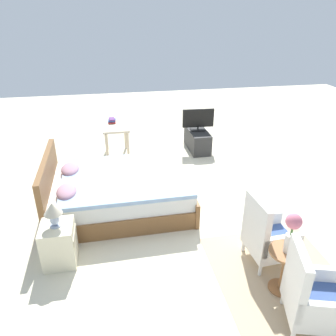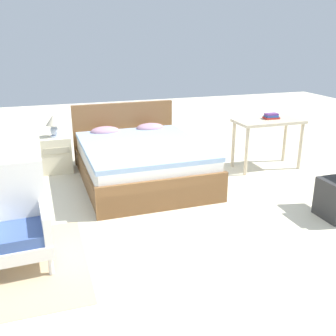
% 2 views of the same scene
% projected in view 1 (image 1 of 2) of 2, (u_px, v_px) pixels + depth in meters
% --- Properties ---
extents(ground_plane, '(16.00, 16.00, 0.00)m').
position_uv_depth(ground_plane, '(185.00, 204.00, 5.43)').
color(ground_plane, beige).
extents(floor_rug, '(2.10, 1.50, 0.01)m').
position_uv_depth(floor_rug, '(286.00, 288.00, 3.81)').
color(floor_rug, tan).
rests_on(floor_rug, ground_plane).
extents(bed, '(1.67, 2.19, 0.96)m').
position_uv_depth(bed, '(117.00, 192.00, 5.20)').
color(bed, brown).
rests_on(bed, ground_plane).
extents(armchair_by_window_left, '(0.67, 0.67, 0.92)m').
position_uv_depth(armchair_by_window_left, '(310.00, 296.00, 3.22)').
color(armchair_by_window_left, white).
rests_on(armchair_by_window_left, floor_rug).
extents(armchair_by_window_right, '(0.57, 0.57, 0.92)m').
position_uv_depth(armchair_by_window_right, '(267.00, 236.00, 4.05)').
color(armchair_by_window_right, white).
rests_on(armchair_by_window_right, floor_rug).
extents(side_table, '(0.40, 0.40, 0.56)m').
position_uv_depth(side_table, '(285.00, 266.00, 3.64)').
color(side_table, '#936038').
rests_on(side_table, ground_plane).
extents(flower_vase, '(0.17, 0.17, 0.48)m').
position_uv_depth(flower_vase, '(292.00, 229.00, 3.42)').
color(flower_vase, silver).
rests_on(flower_vase, side_table).
extents(nightstand, '(0.44, 0.41, 0.54)m').
position_uv_depth(nightstand, '(59.00, 244.00, 4.10)').
color(nightstand, beige).
rests_on(nightstand, ground_plane).
extents(table_lamp, '(0.22, 0.22, 0.33)m').
position_uv_depth(table_lamp, '(53.00, 211.00, 3.88)').
color(table_lamp, '#9EADC6').
rests_on(table_lamp, nightstand).
extents(tv_stand, '(0.96, 0.40, 0.45)m').
position_uv_depth(tv_stand, '(197.00, 140.00, 7.42)').
color(tv_stand, '#2D2D2D').
rests_on(tv_stand, ground_plane).
extents(tv_flatscreen, '(0.22, 0.70, 0.48)m').
position_uv_depth(tv_flatscreen, '(198.00, 120.00, 7.21)').
color(tv_flatscreen, black).
rests_on(tv_flatscreen, tv_stand).
extents(vanity_desk, '(1.04, 0.52, 0.77)m').
position_uv_depth(vanity_desk, '(116.00, 129.00, 6.83)').
color(vanity_desk, beige).
rests_on(vanity_desk, ground_plane).
extents(book_stack, '(0.23, 0.16, 0.08)m').
position_uv_depth(book_stack, '(112.00, 121.00, 6.82)').
color(book_stack, '#AD2823').
rests_on(book_stack, vanity_desk).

